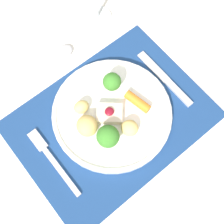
{
  "coord_description": "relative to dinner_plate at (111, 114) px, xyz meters",
  "views": [
    {
      "loc": [
        -0.16,
        -0.19,
        1.45
      ],
      "look_at": [
        0.01,
        0.01,
        0.76
      ],
      "focal_mm": 50.0,
      "sensor_mm": 36.0,
      "label": 1
    }
  ],
  "objects": [
    {
      "name": "placemat",
      "position": [
        -0.01,
        -0.01,
        -0.02
      ],
      "size": [
        0.45,
        0.33,
        0.0
      ],
      "primitive_type": "cube",
      "color": "navy",
      "rests_on": "dining_table"
    },
    {
      "name": "spoon",
      "position": [
        -0.01,
        0.22,
        -0.01
      ],
      "size": [
        0.17,
        0.04,
        0.01
      ],
      "rotation": [
        0.0,
        0.0,
        0.03
      ],
      "color": "#B2B2B7",
      "rests_on": "dining_table"
    },
    {
      "name": "dinner_plate",
      "position": [
        0.0,
        0.0,
        0.0
      ],
      "size": [
        0.29,
        0.29,
        0.08
      ],
      "color": "white",
      "rests_on": "placemat"
    },
    {
      "name": "fork",
      "position": [
        -0.17,
        0.01,
        -0.01
      ],
      "size": [
        0.02,
        0.19,
        0.01
      ],
      "rotation": [
        0.0,
        0.0,
        -0.03
      ],
      "color": "#B2B2B7",
      "rests_on": "placemat"
    },
    {
      "name": "ground_plane",
      "position": [
        -0.01,
        -0.01,
        -0.76
      ],
      "size": [
        8.0,
        8.0,
        0.0
      ],
      "primitive_type": "plane",
      "color": "brown"
    },
    {
      "name": "dining_table",
      "position": [
        -0.01,
        -0.01,
        -0.1
      ],
      "size": [
        1.26,
        1.29,
        0.74
      ],
      "color": "white",
      "rests_on": "ground_plane"
    },
    {
      "name": "knife",
      "position": [
        0.17,
        -0.02,
        -0.01
      ],
      "size": [
        0.02,
        0.19,
        0.01
      ],
      "rotation": [
        0.0,
        0.0,
        -0.03
      ],
      "color": "#B2B2B7",
      "rests_on": "placemat"
    }
  ]
}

